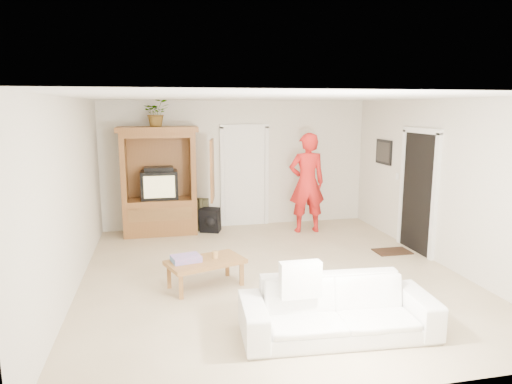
# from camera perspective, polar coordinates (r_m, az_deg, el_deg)

# --- Properties ---
(floor) EXTENTS (6.00, 6.00, 0.00)m
(floor) POSITION_cam_1_polar(r_m,az_deg,el_deg) (6.95, 1.95, -10.23)
(floor) COLOR tan
(floor) RESTS_ON ground
(ceiling) EXTENTS (6.00, 6.00, 0.00)m
(ceiling) POSITION_cam_1_polar(r_m,az_deg,el_deg) (6.49, 2.10, 11.74)
(ceiling) COLOR white
(ceiling) RESTS_ON floor
(wall_back) EXTENTS (5.50, 0.00, 5.50)m
(wall_back) POSITION_cam_1_polar(r_m,az_deg,el_deg) (9.50, -2.37, 3.51)
(wall_back) COLOR silver
(wall_back) RESTS_ON floor
(wall_front) EXTENTS (5.50, 0.00, 5.50)m
(wall_front) POSITION_cam_1_polar(r_m,az_deg,el_deg) (3.84, 13.02, -7.40)
(wall_front) COLOR silver
(wall_front) RESTS_ON floor
(wall_left) EXTENTS (0.00, 6.00, 6.00)m
(wall_left) POSITION_cam_1_polar(r_m,az_deg,el_deg) (6.51, -22.17, -0.54)
(wall_left) COLOR silver
(wall_left) RESTS_ON floor
(wall_right) EXTENTS (0.00, 6.00, 6.00)m
(wall_right) POSITION_cam_1_polar(r_m,az_deg,el_deg) (7.73, 22.21, 1.10)
(wall_right) COLOR silver
(wall_right) RESTS_ON floor
(armoire) EXTENTS (1.82, 1.14, 2.10)m
(armoire) POSITION_cam_1_polar(r_m,az_deg,el_deg) (9.09, -11.82, 0.48)
(armoire) COLOR brown
(armoire) RESTS_ON floor
(door_back) EXTENTS (0.85, 0.05, 2.04)m
(door_back) POSITION_cam_1_polar(r_m,az_deg,el_deg) (9.54, -1.44, 1.85)
(door_back) COLOR white
(door_back) RESTS_ON floor
(doorway_right) EXTENTS (0.05, 0.90, 2.04)m
(doorway_right) POSITION_cam_1_polar(r_m,az_deg,el_deg) (8.26, 19.62, -0.14)
(doorway_right) COLOR black
(doorway_right) RESTS_ON floor
(framed_picture) EXTENTS (0.03, 0.60, 0.48)m
(framed_picture) POSITION_cam_1_polar(r_m,az_deg,el_deg) (9.30, 15.69, 4.84)
(framed_picture) COLOR black
(framed_picture) RESTS_ON wall_right
(doormat) EXTENTS (0.60, 0.40, 0.02)m
(doormat) POSITION_cam_1_polar(r_m,az_deg,el_deg) (8.29, 16.66, -7.13)
(doormat) COLOR #382316
(doormat) RESTS_ON floor
(plant) EXTENTS (0.51, 0.46, 0.52)m
(plant) POSITION_cam_1_polar(r_m,az_deg,el_deg) (8.93, -12.33, 9.65)
(plant) COLOR #4C7238
(plant) RESTS_ON armoire
(man) EXTENTS (0.74, 0.51, 1.98)m
(man) POSITION_cam_1_polar(r_m,az_deg,el_deg) (9.08, 6.38, 1.14)
(man) COLOR red
(man) RESTS_ON floor
(sofa) EXTENTS (2.15, 0.96, 0.61)m
(sofa) POSITION_cam_1_polar(r_m,az_deg,el_deg) (5.20, 10.17, -14.14)
(sofa) COLOR white
(sofa) RESTS_ON floor
(coffee_table) EXTENTS (1.17, 0.88, 0.39)m
(coffee_table) POSITION_cam_1_polar(r_m,az_deg,el_deg) (6.42, -6.34, -8.86)
(coffee_table) COLOR #996735
(coffee_table) RESTS_ON floor
(towel) EXTENTS (0.43, 0.36, 0.08)m
(towel) POSITION_cam_1_polar(r_m,az_deg,el_deg) (6.37, -8.75, -8.22)
(towel) COLOR #DB499D
(towel) RESTS_ON coffee_table
(candle) EXTENTS (0.08, 0.08, 0.10)m
(candle) POSITION_cam_1_polar(r_m,az_deg,el_deg) (6.45, -5.14, -7.82)
(candle) COLOR tan
(candle) RESTS_ON coffee_table
(backpack_black) EXTENTS (0.45, 0.36, 0.48)m
(backpack_black) POSITION_cam_1_polar(r_m,az_deg,el_deg) (9.15, -5.76, -3.58)
(backpack_black) COLOR black
(backpack_black) RESTS_ON floor
(backpack_olive) EXTENTS (0.38, 0.31, 0.63)m
(backpack_olive) POSITION_cam_1_polar(r_m,az_deg,el_deg) (9.35, -6.99, -2.80)
(backpack_olive) COLOR #47442B
(backpack_olive) RESTS_ON floor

